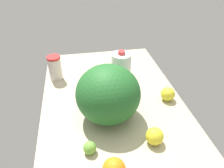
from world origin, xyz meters
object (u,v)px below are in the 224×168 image
object	(u,v)px
watermelon	(108,94)
milk_jug	(121,72)
lime_by_jug	(90,148)
lemon_loose	(155,136)
lemon_beside_bowl	(168,94)
tumbler_cup	(55,68)
orange_far_back	(118,63)

from	to	relation	value
watermelon	milk_jug	distance (cm)	25.99
lime_by_jug	milk_jug	bearing A→B (deg)	-27.12
lemon_loose	lemon_beside_bowl	xyz separation A→B (cm)	(27.78, -17.28, -0.06)
lemon_loose	lime_by_jug	world-z (taller)	lemon_loose
lemon_loose	milk_jug	bearing A→B (deg)	7.46
milk_jug	lime_by_jug	size ratio (longest dim) A/B	4.37
watermelon	milk_jug	world-z (taller)	watermelon
lemon_loose	lime_by_jug	xyz separation A→B (cm)	(-0.34, 28.08, -1.11)
tumbler_cup	lemon_loose	distance (cm)	74.61
milk_jug	lime_by_jug	distance (cm)	49.87
milk_jug	lemon_beside_bowl	size ratio (longest dim) A/B	3.16
lemon_beside_bowl	lemon_loose	bearing A→B (deg)	148.12
lemon_loose	watermelon	bearing A→B (deg)	40.05
lime_by_jug	orange_far_back	bearing A→B (deg)	-20.88
lemon_beside_bowl	watermelon	bearing A→B (deg)	102.64
tumbler_cup	lemon_beside_bowl	bearing A→B (deg)	-118.25
watermelon	lemon_loose	world-z (taller)	watermelon
milk_jug	lemon_beside_bowl	bearing A→B (deg)	-124.22
lemon_loose	lemon_beside_bowl	bearing A→B (deg)	-31.88
tumbler_cup	lemon_loose	size ratio (longest dim) A/B	2.02
lime_by_jug	watermelon	bearing A→B (deg)	-28.66
lemon_beside_bowl	lime_by_jug	xyz separation A→B (cm)	(-28.12, 45.36, -1.06)
watermelon	orange_far_back	xyz separation A→B (cm)	(46.62, -14.41, -9.93)
lemon_loose	lime_by_jug	distance (cm)	28.11
milk_jug	lemon_loose	xyz separation A→B (cm)	(-43.39, -5.68, -7.41)
tumbler_cup	lime_by_jug	xyz separation A→B (cm)	(-60.80, -15.46, -5.11)
milk_jug	lemon_beside_bowl	distance (cm)	28.75
tumbler_cup	lemon_beside_bowl	size ratio (longest dim) A/B	2.05
watermelon	lime_by_jug	bearing A→B (deg)	151.34
tumbler_cup	lemon_beside_bowl	xyz separation A→B (cm)	(-32.68, -60.82, -4.05)
lemon_beside_bowl	orange_far_back	xyz separation A→B (cm)	(38.96, 19.78, 0.24)
tumbler_cup	watermelon	distance (cm)	48.73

